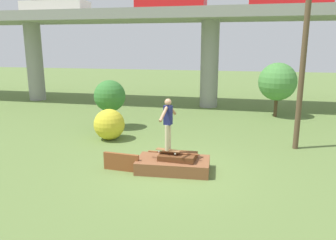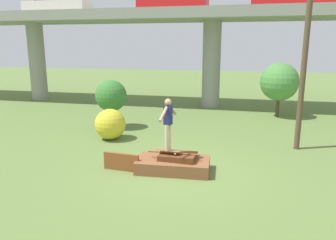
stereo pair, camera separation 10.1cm
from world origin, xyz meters
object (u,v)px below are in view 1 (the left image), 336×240
at_px(car_on_overpass_mid, 170,2).
at_px(bush_yellow_flowering, 109,124).
at_px(tree_behind_left, 278,82).
at_px(car_on_overpass_right, 54,5).
at_px(skateboard, 168,150).
at_px(utility_pole, 303,61).
at_px(tree_behind_right, 110,96).
at_px(skater, 168,121).

distance_m(car_on_overpass_mid, bush_yellow_flowering, 10.50).
distance_m(tree_behind_left, bush_yellow_flowering, 9.43).
bearing_deg(car_on_overpass_right, car_on_overpass_mid, -0.52).
relative_size(skateboard, utility_pole, 0.13).
bearing_deg(car_on_overpass_mid, tree_behind_right, -100.95).
bearing_deg(skater, tree_behind_left, 65.93).
bearing_deg(skateboard, car_on_overpass_mid, 101.87).
bearing_deg(bush_yellow_flowering, car_on_overpass_right, 129.79).
bearing_deg(tree_behind_right, skateboard, -50.88).
xyz_separation_m(tree_behind_right, bush_yellow_flowering, (0.67, -1.77, -0.89)).
bearing_deg(tree_behind_left, utility_pole, -87.75).
xyz_separation_m(skateboard, car_on_overpass_right, (-10.45, 11.70, 5.77)).
height_order(car_on_overpass_mid, tree_behind_left, car_on_overpass_mid).
distance_m(car_on_overpass_right, utility_pole, 17.21).
height_order(car_on_overpass_right, tree_behind_right, car_on_overpass_right).
distance_m(car_on_overpass_right, bush_yellow_flowering, 12.85).
bearing_deg(tree_behind_right, car_on_overpass_right, 133.44).
distance_m(skateboard, tree_behind_right, 6.07).
height_order(skater, bush_yellow_flowering, skater).
bearing_deg(car_on_overpass_mid, skateboard, -78.13).
distance_m(skater, car_on_overpass_mid, 12.82).
height_order(car_on_overpass_mid, bush_yellow_flowering, car_on_overpass_mid).
bearing_deg(bush_yellow_flowering, skateboard, -42.84).
bearing_deg(bush_yellow_flowering, tree_behind_right, 110.76).
xyz_separation_m(skater, utility_pole, (4.22, 3.28, 1.67)).
bearing_deg(skateboard, tree_behind_right, 129.12).
height_order(car_on_overpass_right, bush_yellow_flowering, car_on_overpass_right).
bearing_deg(utility_pole, skateboard, -142.14).
bearing_deg(skateboard, tree_behind_left, 65.93).
distance_m(skater, tree_behind_left, 9.80).
bearing_deg(skateboard, car_on_overpass_right, 131.79).
bearing_deg(car_on_overpass_mid, tree_behind_left, -22.60).
xyz_separation_m(skateboard, car_on_overpass_mid, (-2.44, 11.63, 5.75)).
bearing_deg(bush_yellow_flowering, car_on_overpass_mid, 85.56).
bearing_deg(skater, car_on_overpass_mid, 101.87).
bearing_deg(bush_yellow_flowering, utility_pole, 3.00).
xyz_separation_m(skateboard, tree_behind_left, (4.00, 8.95, 1.21)).
height_order(car_on_overpass_right, utility_pole, car_on_overpass_right).
xyz_separation_m(tree_behind_left, bush_yellow_flowering, (-7.12, -6.05, -1.26)).
bearing_deg(skateboard, utility_pole, 37.86).
xyz_separation_m(car_on_overpass_right, utility_pole, (14.67, -8.42, -3.17)).
relative_size(car_on_overpass_mid, car_on_overpass_right, 0.96).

